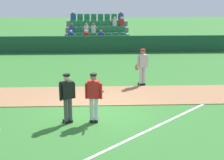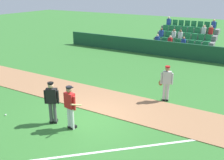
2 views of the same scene
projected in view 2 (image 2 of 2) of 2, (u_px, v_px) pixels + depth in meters
The scene contains 9 objects.
ground_plane at pixel (87, 119), 10.97m from camera, with size 80.00×80.00×0.00m, color #33702D.
infield_dirt_path at pixel (111, 102), 12.56m from camera, with size 28.00×2.58×0.03m, color #9E704C.
foul_line_chalk at pixel (149, 146), 9.13m from camera, with size 12.00×0.10×0.01m, color white.
dugout_fence at pixel (176, 50), 20.28m from camera, with size 20.00×0.16×1.20m, color #19472D.
stadium_bleachers at pixel (184, 43), 22.09m from camera, with size 5.00×3.80×2.70m.
batter_red_jersey at pixel (70, 106), 9.94m from camera, with size 0.65×0.79×1.76m.
umpire_home_plate at pixel (52, 100), 10.35m from camera, with size 0.54×0.45×1.76m.
runner_grey_jersey at pixel (166, 82), 12.42m from camera, with size 0.66×0.40×1.76m.
baseball at pixel (6, 115), 11.26m from camera, with size 0.07×0.07×0.07m, color white.
Camera 2 is at (5.89, -7.88, 5.24)m, focal length 42.12 mm.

